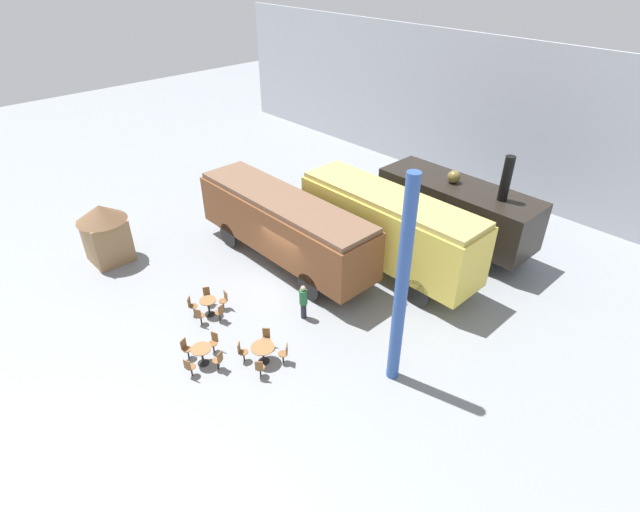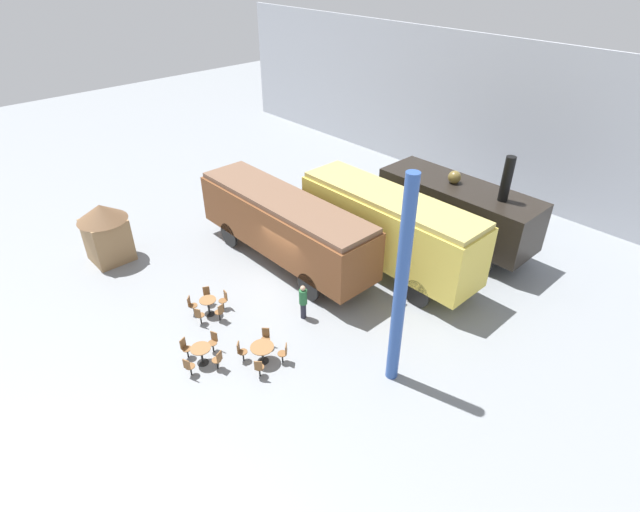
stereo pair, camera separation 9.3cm
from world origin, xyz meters
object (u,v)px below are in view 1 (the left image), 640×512
object	(u,v)px
passenger_coach_wooden	(284,223)
cafe_table_far	(208,304)
visitor_person	(303,301)
passenger_coach_vintage	(388,226)
steam_locomotive	(457,208)
cafe_table_mid	(263,350)
ticket_kiosk	(105,230)
cafe_table_near	(202,352)
cafe_chair_0	(186,347)

from	to	relation	value
passenger_coach_wooden	cafe_table_far	size ratio (longest dim) A/B	13.30
visitor_person	cafe_table_far	bearing A→B (deg)	-135.91
passenger_coach_vintage	cafe_table_far	size ratio (longest dim) A/B	11.99
steam_locomotive	cafe_table_mid	xyz separation A→B (m)	(0.17, -12.52, -1.49)
passenger_coach_wooden	ticket_kiosk	distance (m)	8.68
cafe_table_far	visitor_person	bearing A→B (deg)	44.09
steam_locomotive	passenger_coach_wooden	distance (m)	8.75
passenger_coach_vintage	cafe_table_mid	xyz separation A→B (m)	(0.95, -8.12, -1.78)
passenger_coach_vintage	visitor_person	world-z (taller)	passenger_coach_vintage
cafe_table_far	visitor_person	distance (m)	4.03
passenger_coach_vintage	visitor_person	xyz separation A→B (m)	(0.04, -5.29, -1.48)
passenger_coach_wooden	cafe_table_far	bearing A→B (deg)	-78.97
steam_locomotive	ticket_kiosk	world-z (taller)	steam_locomotive
visitor_person	ticket_kiosk	size ratio (longest dim) A/B	0.54
cafe_table_mid	passenger_coach_vintage	bearing A→B (deg)	96.68
steam_locomotive	passenger_coach_vintage	xyz separation A→B (m)	(-0.78, -4.40, 0.29)
passenger_coach_wooden	cafe_table_mid	bearing A→B (deg)	-46.74
cafe_table_near	cafe_chair_0	xyz separation A→B (m)	(-0.70, -0.28, -0.06)
passenger_coach_wooden	cafe_chair_0	xyz separation A→B (m)	(2.59, -7.06, -1.62)
cafe_chair_0	ticket_kiosk	size ratio (longest dim) A/B	0.29
cafe_table_near	cafe_table_mid	xyz separation A→B (m)	(1.48, 1.72, 0.02)
passenger_coach_vintage	passenger_coach_wooden	distance (m)	4.89
steam_locomotive	passenger_coach_wooden	xyz separation A→B (m)	(-4.60, -7.45, 0.06)
cafe_chair_0	visitor_person	size ratio (longest dim) A/B	0.53
passenger_coach_wooden	cafe_chair_0	size ratio (longest dim) A/B	11.72
visitor_person	ticket_kiosk	world-z (taller)	ticket_kiosk
passenger_coach_vintage	visitor_person	size ratio (longest dim) A/B	5.64
cafe_table_far	cafe_chair_0	world-z (taller)	cafe_chair_0
cafe_table_mid	visitor_person	world-z (taller)	visitor_person
cafe_table_far	ticket_kiosk	xyz separation A→B (m)	(-7.02, -1.19, 1.12)
cafe_table_far	ticket_kiosk	distance (m)	7.20
passenger_coach_wooden	visitor_person	world-z (taller)	passenger_coach_wooden
ticket_kiosk	cafe_table_mid	bearing A→B (deg)	6.07
steam_locomotive	cafe_table_far	world-z (taller)	steam_locomotive
passenger_coach_wooden	cafe_chair_0	world-z (taller)	passenger_coach_wooden
steam_locomotive	ticket_kiosk	distance (m)	17.32
ticket_kiosk	cafe_chair_0	bearing A→B (deg)	-5.59
steam_locomotive	passenger_coach_vintage	size ratio (longest dim) A/B	0.89
passenger_coach_vintage	cafe_table_mid	bearing A→B (deg)	-83.32
cafe_table_near	cafe_chair_0	distance (m)	0.75
cafe_table_mid	ticket_kiosk	xyz separation A→B (m)	(-10.80, -1.15, 1.09)
steam_locomotive	cafe_table_far	xyz separation A→B (m)	(-3.62, -12.48, -1.51)
visitor_person	passenger_coach_wooden	bearing A→B (deg)	149.90
cafe_table_far	cafe_chair_0	xyz separation A→B (m)	(1.61, -2.03, -0.05)
steam_locomotive	visitor_person	world-z (taller)	steam_locomotive
ticket_kiosk	steam_locomotive	bearing A→B (deg)	52.12
steam_locomotive	cafe_chair_0	xyz separation A→B (m)	(-2.01, -14.51, -1.56)
steam_locomotive	cafe_table_far	size ratio (longest dim) A/B	10.64
passenger_coach_wooden	ticket_kiosk	size ratio (longest dim) A/B	3.40
cafe_table_mid	cafe_table_far	xyz separation A→B (m)	(-3.79, 0.04, -0.03)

